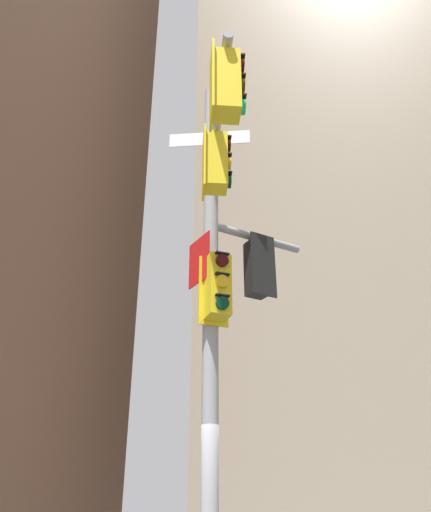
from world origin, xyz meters
The scene contains 2 objects.
building_mid_block centered at (2.61, 21.20, 26.04)m, with size 17.99×17.99×52.08m, color tan.
signal_pole_assembly centered at (0.33, -0.35, 4.99)m, with size 2.10×4.15×8.80m.
Camera 1 is at (3.11, -6.93, 1.33)m, focal length 36.33 mm.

